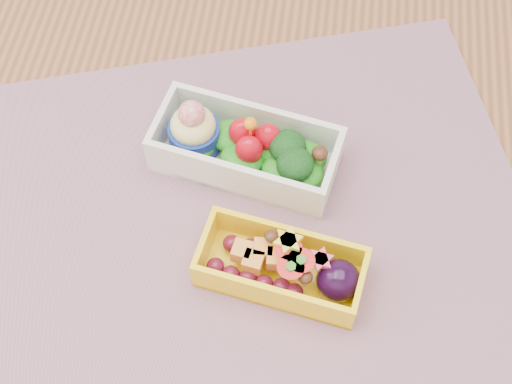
# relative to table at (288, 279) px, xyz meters

# --- Properties ---
(table) EXTENTS (1.20, 0.80, 0.75)m
(table) POSITION_rel_table_xyz_m (0.00, 0.00, 0.00)
(table) COLOR brown
(table) RESTS_ON ground
(placemat) EXTENTS (0.66, 0.58, 0.00)m
(placemat) POSITION_rel_table_xyz_m (-0.05, 0.02, 0.10)
(placemat) COLOR #A3708A
(placemat) RESTS_ON table
(bento_white) EXTENTS (0.20, 0.12, 0.08)m
(bento_white) POSITION_rel_table_xyz_m (-0.06, 0.08, 0.13)
(bento_white) COLOR silver
(bento_white) RESTS_ON placemat
(bento_yellow) EXTENTS (0.16, 0.09, 0.05)m
(bento_yellow) POSITION_rel_table_xyz_m (-0.00, -0.04, 0.12)
(bento_yellow) COLOR yellow
(bento_yellow) RESTS_ON placemat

